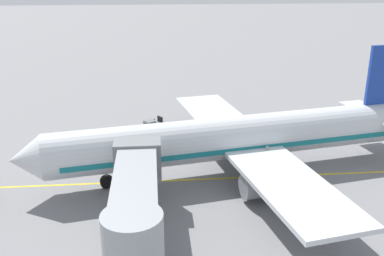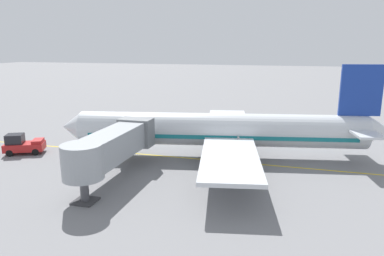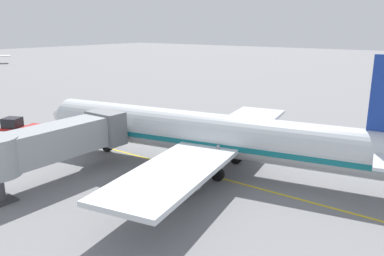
# 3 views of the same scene
# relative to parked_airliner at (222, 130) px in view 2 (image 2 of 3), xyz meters

# --- Properties ---
(ground_plane) EXTENTS (400.00, 400.00, 0.00)m
(ground_plane) POSITION_rel_parked_airliner_xyz_m (-1.35, -0.73, -3.19)
(ground_plane) COLOR slate
(gate_lead_in_line) EXTENTS (0.24, 80.00, 0.01)m
(gate_lead_in_line) POSITION_rel_parked_airliner_xyz_m (-1.35, -0.73, -3.18)
(gate_lead_in_line) COLOR gold
(gate_lead_in_line) RESTS_ON ground
(parked_airliner) EXTENTS (30.44, 37.18, 10.63)m
(parked_airliner) POSITION_rel_parked_airliner_xyz_m (0.00, 0.00, 0.00)
(parked_airliner) COLOR silver
(parked_airliner) RESTS_ON ground
(jet_bridge) EXTENTS (13.00, 3.50, 4.98)m
(jet_bridge) POSITION_rel_parked_airliner_xyz_m (-9.92, 8.53, 0.27)
(jet_bridge) COLOR #93999E
(jet_bridge) RESTS_ON ground
(pushback_tractor) EXTENTS (3.86, 4.92, 2.40)m
(pushback_tractor) POSITION_rel_parked_airliner_xyz_m (-4.90, 23.02, -2.09)
(pushback_tractor) COLOR #B21E1E
(pushback_tractor) RESTS_ON ground
(baggage_tug_lead) EXTENTS (1.49, 2.60, 1.62)m
(baggage_tug_lead) POSITION_rel_parked_airliner_xyz_m (8.79, -3.86, -2.47)
(baggage_tug_lead) COLOR #1E339E
(baggage_tug_lead) RESTS_ON ground
(baggage_tug_trailing) EXTENTS (1.29, 2.50, 1.62)m
(baggage_tug_trailing) POSITION_rel_parked_airliner_xyz_m (5.97, -0.31, -2.47)
(baggage_tug_trailing) COLOR gold
(baggage_tug_trailing) RESTS_ON ground
(baggage_tug_spare) EXTENTS (2.38, 2.75, 1.62)m
(baggage_tug_spare) POSITION_rel_parked_airliner_xyz_m (10.78, 7.23, -2.47)
(baggage_tug_spare) COLOR slate
(baggage_tug_spare) RESTS_ON ground
(baggage_cart_front) EXTENTS (1.60, 2.97, 1.58)m
(baggage_cart_front) POSITION_rel_parked_airliner_xyz_m (9.57, -0.64, -2.24)
(baggage_cart_front) COLOR #4C4C51
(baggage_cart_front) RESTS_ON ground
(baggage_cart_second_in_train) EXTENTS (1.60, 2.97, 1.58)m
(baggage_cart_second_in_train) POSITION_rel_parked_airliner_xyz_m (10.24, -3.51, -2.24)
(baggage_cart_second_in_train) COLOR #4C4C51
(baggage_cart_second_in_train) RESTS_ON ground
(baggage_cart_third_in_train) EXTENTS (1.60, 2.97, 1.58)m
(baggage_cart_third_in_train) POSITION_rel_parked_airliner_xyz_m (10.36, -6.22, -2.24)
(baggage_cart_third_in_train) COLOR #4C4C51
(baggage_cart_third_in_train) RESTS_ON ground
(baggage_cart_tail_end) EXTENTS (1.60, 2.97, 1.58)m
(baggage_cart_tail_end) POSITION_rel_parked_airliner_xyz_m (10.90, -8.77, -2.24)
(baggage_cart_tail_end) COLOR #4C4C51
(baggage_cart_tail_end) RESTS_ON ground
(ground_crew_wing_walker) EXTENTS (0.31, 0.73, 1.69)m
(ground_crew_wing_walker) POSITION_rel_parked_airliner_xyz_m (10.77, 2.65, -2.23)
(ground_crew_wing_walker) COLOR #232328
(ground_crew_wing_walker) RESTS_ON ground
(ground_crew_loader) EXTENTS (0.71, 0.36, 1.69)m
(ground_crew_loader) POSITION_rel_parked_airliner_xyz_m (7.15, 4.35, -2.23)
(ground_crew_loader) COLOR #232328
(ground_crew_loader) RESTS_ON ground
(safety_cone_nose_left) EXTENTS (0.36, 0.36, 0.59)m
(safety_cone_nose_left) POSITION_rel_parked_airliner_xyz_m (3.62, 10.23, -2.90)
(safety_cone_nose_left) COLOR black
(safety_cone_nose_left) RESTS_ON ground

